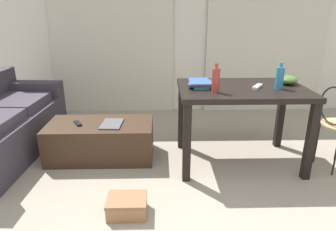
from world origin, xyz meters
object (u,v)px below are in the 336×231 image
tv_remote_on_table (257,87)px  shoebox (127,206)px  tv_remote_primary (78,123)px  bowl (288,80)px  book_stack (200,83)px  bottle_far (216,80)px  magazine (112,124)px  bottle_near (280,78)px  craft_table (242,99)px  coffee_table (101,140)px

tv_remote_on_table → shoebox: 1.60m
tv_remote_on_table → tv_remote_primary: 1.82m
bowl → book_stack: (-0.88, -0.08, -0.01)m
bottle_far → magazine: 1.15m
book_stack → bowl: bearing=5.1°
bottle_near → shoebox: 1.77m
bottle_far → shoebox: 1.30m
magazine → tv_remote_primary: bearing=179.8°
book_stack → shoebox: (-0.64, -0.86, -0.75)m
bottle_far → tv_remote_on_table: bottle_far is taller
bowl → tv_remote_on_table: (-0.34, -0.15, -0.03)m
tv_remote_on_table → magazine: bearing=-151.4°
book_stack → shoebox: size_ratio=0.94×
craft_table → tv_remote_on_table: tv_remote_on_table is taller
craft_table → bottle_near: bearing=-12.4°
bottle_near → bottle_far: 0.62m
bottle_near → bottle_far: bottle_far is taller
tv_remote_on_table → magazine: 1.48m
bottle_far → bowl: size_ratio=1.39×
book_stack → magazine: bearing=175.8°
bowl → tv_remote_on_table: size_ratio=1.03×
tv_remote_primary → magazine: size_ratio=0.51×
book_stack → tv_remote_on_table: size_ratio=1.57×
coffee_table → book_stack: size_ratio=3.79×
tv_remote_on_table → shoebox: (-1.18, -0.79, -0.73)m
magazine → bottle_near: bearing=-2.5°
magazine → shoebox: 1.00m
bottle_far → shoebox: size_ratio=0.86×
craft_table → book_stack: 0.43m
bowl → coffee_table: bearing=179.2°
bottle_far → magazine: (-0.99, 0.27, -0.51)m
craft_table → bottle_far: bottle_far is taller
craft_table → book_stack: bearing=175.8°
magazine → shoebox: (0.24, -0.92, -0.32)m
coffee_table → bottle_near: (1.74, -0.20, 0.70)m
book_stack → tv_remote_primary: book_stack is taller
bottle_near → tv_remote_on_table: 0.21m
coffee_table → bowl: (1.89, -0.03, 0.64)m
bowl → shoebox: size_ratio=0.62×
bottle_near → tv_remote_primary: size_ratio=1.64×
tv_remote_primary → shoebox: tv_remote_primary is taller
book_stack → tv_remote_on_table: bearing=-7.1°
craft_table → bottle_near: bottle_near is taller
bottle_far → book_stack: size_ratio=0.91×
tv_remote_primary → shoebox: 1.16m
bottle_far → bowl: bearing=20.2°
book_stack → tv_remote_on_table: book_stack is taller
craft_table → bottle_far: (-0.29, -0.17, 0.23)m
craft_table → tv_remote_primary: 1.66m
bottle_near → book_stack: (-0.72, 0.10, -0.07)m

